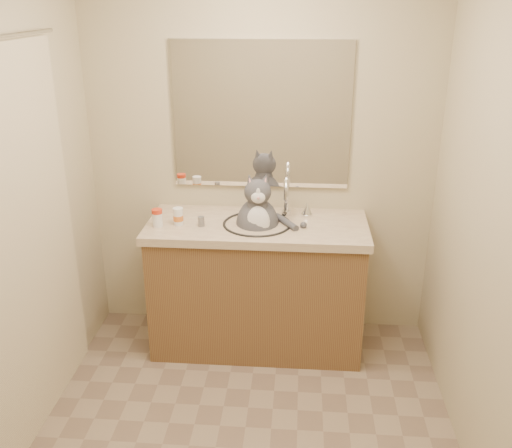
{
  "coord_description": "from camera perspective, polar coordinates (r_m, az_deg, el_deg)",
  "views": [
    {
      "loc": [
        0.25,
        -2.24,
        2.13
      ],
      "look_at": [
        0.02,
        0.65,
        0.97
      ],
      "focal_mm": 40.0,
      "sensor_mm": 36.0,
      "label": 1
    }
  ],
  "objects": [
    {
      "name": "room",
      "position": [
        2.44,
        -1.62,
        -0.61
      ],
      "size": [
        2.22,
        2.52,
        2.42
      ],
      "color": "gray",
      "rests_on": "ground"
    },
    {
      "name": "vanity",
      "position": [
        3.63,
        0.13,
        -5.86
      ],
      "size": [
        1.34,
        0.59,
        1.12
      ],
      "color": "brown",
      "rests_on": "ground"
    },
    {
      "name": "grey_canister",
      "position": [
        3.42,
        -5.5,
        0.26
      ],
      "size": [
        0.04,
        0.04,
        0.06
      ],
      "rotation": [
        0.0,
        0.0,
        0.0
      ],
      "color": "slate",
      "rests_on": "vanity"
    },
    {
      "name": "pill_bottle_orange",
      "position": [
        3.45,
        -7.78,
        0.74
      ],
      "size": [
        0.08,
        0.08,
        0.1
      ],
      "rotation": [
        0.0,
        0.0,
        -0.37
      ],
      "color": "white",
      "rests_on": "vanity"
    },
    {
      "name": "shower_curtain",
      "position": [
        2.9,
        -22.51,
        -2.27
      ],
      "size": [
        0.02,
        1.3,
        1.93
      ],
      "color": "beige",
      "rests_on": "ground"
    },
    {
      "name": "pill_bottle_redcap",
      "position": [
        3.44,
        -9.84,
        0.63
      ],
      "size": [
        0.08,
        0.08,
        0.11
      ],
      "rotation": [
        0.0,
        0.0,
        0.36
      ],
      "color": "white",
      "rests_on": "vanity"
    },
    {
      "name": "mirror",
      "position": [
        3.55,
        0.48,
        10.77
      ],
      "size": [
        1.1,
        0.02,
        0.9
      ],
      "primitive_type": "cube",
      "color": "white",
      "rests_on": "room"
    },
    {
      "name": "cat",
      "position": [
        3.45,
        0.18,
        0.2
      ],
      "size": [
        0.4,
        0.32,
        0.52
      ],
      "rotation": [
        0.0,
        0.0,
        0.12
      ],
      "color": "#49494E",
      "rests_on": "vanity"
    }
  ]
}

